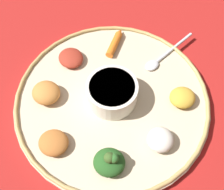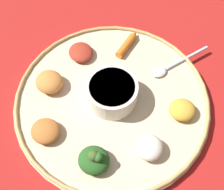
{
  "view_description": "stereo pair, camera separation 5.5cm",
  "coord_description": "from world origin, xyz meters",
  "px_view_note": "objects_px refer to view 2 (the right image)",
  "views": [
    {
      "loc": [
        0.28,
        -0.04,
        0.51
      ],
      "look_at": [
        0.0,
        0.0,
        0.03
      ],
      "focal_mm": 44.14,
      "sensor_mm": 36.0,
      "label": 1
    },
    {
      "loc": [
        0.28,
        0.01,
        0.51
      ],
      "look_at": [
        0.0,
        0.0,
        0.03
      ],
      "focal_mm": 44.14,
      "sensor_mm": 36.0,
      "label": 2
    }
  ],
  "objects_px": {
    "center_bowl": "(112,92)",
    "greens_pile": "(94,160)",
    "carrot_near_spoon": "(127,44)",
    "spoon": "(172,66)"
  },
  "relations": [
    {
      "from": "greens_pile",
      "to": "carrot_near_spoon",
      "type": "bearing_deg",
      "value": 168.82
    },
    {
      "from": "center_bowl",
      "to": "spoon",
      "type": "relative_size",
      "value": 0.75
    },
    {
      "from": "spoon",
      "to": "carrot_near_spoon",
      "type": "distance_m",
      "value": 0.11
    },
    {
      "from": "center_bowl",
      "to": "greens_pile",
      "type": "height_order",
      "value": "center_bowl"
    },
    {
      "from": "greens_pile",
      "to": "carrot_near_spoon",
      "type": "relative_size",
      "value": 0.88
    },
    {
      "from": "center_bowl",
      "to": "carrot_near_spoon",
      "type": "relative_size",
      "value": 1.26
    },
    {
      "from": "spoon",
      "to": "carrot_near_spoon",
      "type": "height_order",
      "value": "carrot_near_spoon"
    },
    {
      "from": "center_bowl",
      "to": "carrot_near_spoon",
      "type": "distance_m",
      "value": 0.14
    },
    {
      "from": "carrot_near_spoon",
      "to": "greens_pile",
      "type": "bearing_deg",
      "value": -11.18
    },
    {
      "from": "spoon",
      "to": "greens_pile",
      "type": "distance_m",
      "value": 0.27
    }
  ]
}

